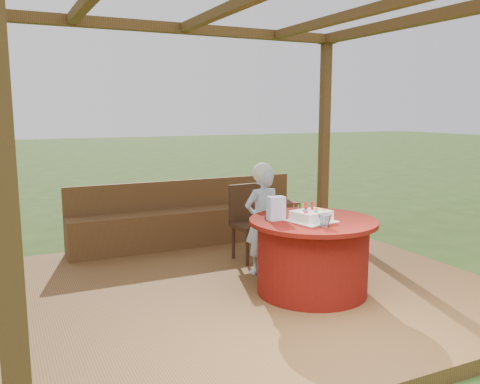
# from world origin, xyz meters

# --- Properties ---
(ground) EXTENTS (60.00, 60.00, 0.00)m
(ground) POSITION_xyz_m (0.00, 0.00, 0.00)
(ground) COLOR #294416
(ground) RESTS_ON ground
(deck) EXTENTS (4.50, 4.00, 0.12)m
(deck) POSITION_xyz_m (0.00, 0.00, 0.06)
(deck) COLOR brown
(deck) RESTS_ON ground
(pergola) EXTENTS (4.50, 4.00, 2.72)m
(pergola) POSITION_xyz_m (0.00, 0.00, 2.41)
(pergola) COLOR brown
(pergola) RESTS_ON deck
(bench) EXTENTS (3.00, 0.42, 0.80)m
(bench) POSITION_xyz_m (0.00, 1.72, 0.38)
(bench) COLOR brown
(bench) RESTS_ON deck
(table) EXTENTS (1.17, 1.17, 0.69)m
(table) POSITION_xyz_m (0.42, -0.41, 0.47)
(table) COLOR maroon
(table) RESTS_ON deck
(chair) EXTENTS (0.42, 0.42, 0.85)m
(chair) POSITION_xyz_m (0.39, 0.82, 0.58)
(chair) COLOR #3C2213
(chair) RESTS_ON deck
(elderly_woman) EXTENTS (0.42, 0.29, 1.16)m
(elderly_woman) POSITION_xyz_m (0.28, 0.30, 0.71)
(elderly_woman) COLOR #93BEDA
(elderly_woman) RESTS_ON deck
(birthday_cake) EXTENTS (0.42, 0.42, 0.17)m
(birthday_cake) POSITION_xyz_m (0.36, -0.47, 0.86)
(birthday_cake) COLOR white
(birthday_cake) RESTS_ON table
(gift_bag) EXTENTS (0.16, 0.11, 0.22)m
(gift_bag) POSITION_xyz_m (0.10, -0.29, 0.92)
(gift_bag) COLOR #DF90C9
(gift_bag) RESTS_ON table
(drinking_glass) EXTENTS (0.14, 0.14, 0.11)m
(drinking_glass) POSITION_xyz_m (0.35, -0.70, 0.87)
(drinking_glass) COLOR white
(drinking_glass) RESTS_ON table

